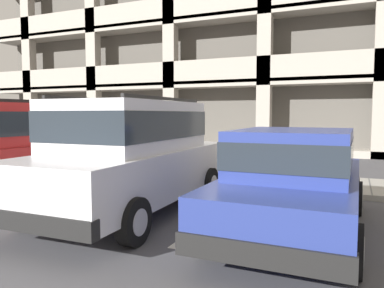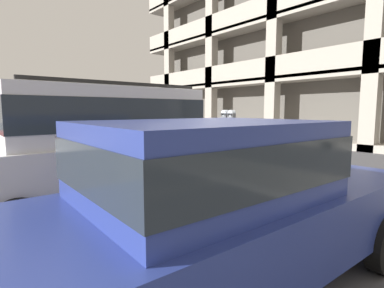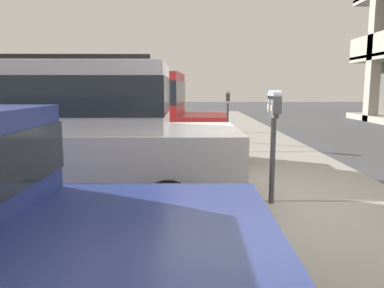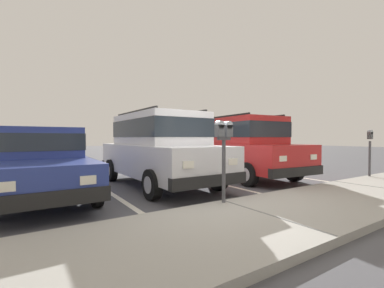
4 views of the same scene
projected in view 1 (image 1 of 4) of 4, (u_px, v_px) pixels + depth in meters
name	position (u px, v px, depth m)	size (l,w,h in m)	color
ground_plane	(187.00, 190.00, 8.96)	(80.00, 80.00, 0.10)	#4C4C51
sidewalk	(207.00, 177.00, 10.13)	(40.00, 2.20, 0.12)	#9E9B93
parking_stall_lines	(228.00, 207.00, 7.08)	(12.01, 4.80, 0.01)	silver
silver_suv	(132.00, 152.00, 6.57)	(2.07, 4.81, 2.03)	silver
red_sedan	(15.00, 146.00, 7.85)	(2.29, 4.92, 2.03)	red
dark_hatchback	(295.00, 179.00, 5.41)	(1.88, 4.50, 1.54)	navy
parking_meter_near	(197.00, 135.00, 9.13)	(0.35, 0.12, 1.51)	#47474C
parking_meter_far	(18.00, 136.00, 11.50)	(0.15, 0.12, 1.45)	#47474C
parking_garage	(287.00, 9.00, 20.66)	(32.00, 10.00, 16.25)	#5C5851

